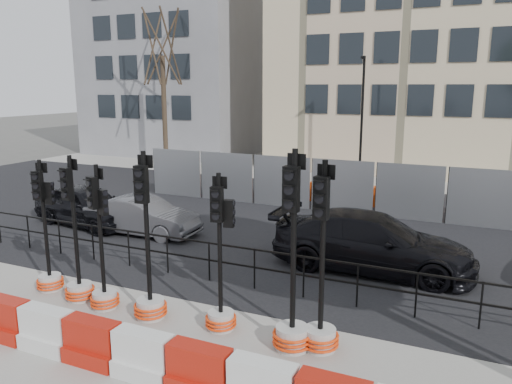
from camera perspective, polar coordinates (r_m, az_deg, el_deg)
The scene contains 21 objects.
ground at distance 11.43m, azimuth -8.36°, elevation -12.15°, with size 120.00×120.00×0.00m, color #51514C.
sidewalk_near at distance 9.33m, azimuth -18.85°, elevation -18.54°, with size 40.00×6.00×0.02m, color gray.
road at distance 17.36m, azimuth 4.16°, elevation -3.47°, with size 40.00×14.00×0.03m, color black.
sidewalk_far at distance 25.80m, azimuth 11.10°, elevation 1.47°, with size 40.00×4.00×0.02m, color gray.
building_grey at distance 36.57m, azimuth -8.70°, elevation 15.63°, with size 11.00×9.06×14.00m.
building_cream at distance 31.23m, azimuth 18.32°, elevation 19.50°, with size 15.00×10.06×18.00m.
kerb_railing at distance 12.12m, azimuth -5.39°, elevation -7.12°, with size 18.00×0.04×1.00m.
heras_fencing at distance 19.70m, azimuth 8.62°, elevation 0.21°, with size 14.33×1.72×2.00m.
lamp_post_far at distance 24.31m, azimuth 12.00°, elevation 8.44°, with size 0.12×0.56×6.00m.
tree_bare_far at distance 29.50m, azimuth -10.69°, elevation 15.76°, with size 2.00×2.00×9.00m.
barrier_row at distance 9.29m, azimuth -18.13°, elevation -16.14°, with size 13.60×0.50×0.80m.
traffic_signal_b at distance 12.49m, azimuth -22.65°, elevation -7.24°, with size 0.60×0.60×3.07m.
traffic_signal_c at distance 11.72m, azimuth -19.69°, elevation -8.59°, with size 0.64×0.64×3.24m.
traffic_signal_d at distance 11.12m, azimuth -17.09°, elevation -9.14°, with size 0.61×0.61×3.11m.
traffic_signal_e at distance 10.44m, azimuth -12.12°, elevation -10.45°, with size 0.68×0.68×3.44m.
traffic_signal_f at distance 9.78m, azimuth -4.05°, elevation -11.60°, with size 0.61×0.61×3.11m.
traffic_signal_g at distance 9.11m, azimuth 4.15°, elevation -13.39°, with size 0.72×0.72×3.64m.
traffic_signal_h at distance 9.16m, azimuth 7.37°, elevation -13.58°, with size 0.68×0.68×3.46m.
car_a at distance 17.79m, azimuth -18.78°, elevation -1.46°, with size 4.28×2.26×1.39m, color black.
car_b at distance 16.23m, azimuth -12.84°, elevation -2.69°, with size 3.74×1.43×1.21m, color #48494D.
car_c at distance 13.14m, azimuth 13.14°, elevation -5.62°, with size 5.11×2.09×1.48m, color black.
Camera 1 is at (5.72, -8.72, 4.67)m, focal length 35.00 mm.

